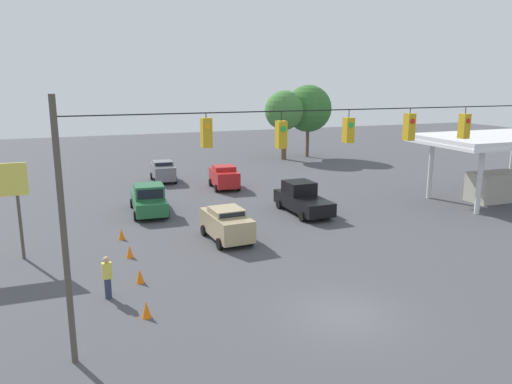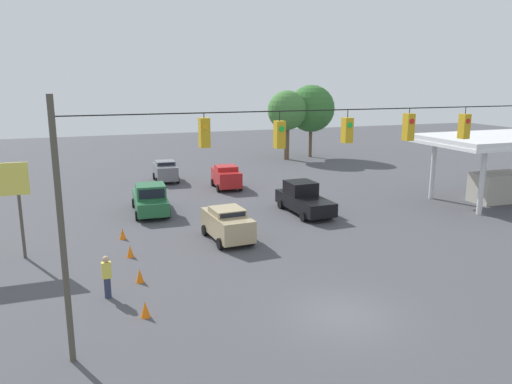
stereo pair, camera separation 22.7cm
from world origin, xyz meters
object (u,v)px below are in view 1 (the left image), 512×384
object	(u,v)px
gas_station	(499,153)
tree_horizon_right	(284,111)
sedan_grey_withflow_deep	(163,171)
tree_horizon_left	(308,109)
pickup_truck_green_withflow_far	(149,199)
pedestrian	(107,277)
overhead_signal_span	(347,172)
traffic_cone_second	(140,276)
traffic_cone_nearest	(146,310)
pickup_truck_black_oncoming_far	(302,199)
sedan_tan_withflow_mid	(227,224)
sedan_red_oncoming_deep	(224,177)
traffic_cone_third	(130,252)
traffic_cone_fourth	(122,234)

from	to	relation	value
gas_station	tree_horizon_right	bearing A→B (deg)	-74.00
sedan_grey_withflow_deep	tree_horizon_left	bearing A→B (deg)	-154.81
pickup_truck_green_withflow_far	pedestrian	world-z (taller)	pickup_truck_green_withflow_far
overhead_signal_span	traffic_cone_second	size ratio (longest dim) A/B	30.91
tree_horizon_right	traffic_cone_nearest	bearing A→B (deg)	58.70
pickup_truck_black_oncoming_far	traffic_cone_nearest	size ratio (longest dim) A/B	8.56
overhead_signal_span	tree_horizon_right	xyz separation A→B (m)	(-13.50, -36.52, -0.12)
sedan_grey_withflow_deep	sedan_tan_withflow_mid	xyz separation A→B (m)	(-0.35, 18.15, 0.01)
tree_horizon_right	pickup_truck_black_oncoming_far	bearing A→B (deg)	69.40
sedan_red_oncoming_deep	traffic_cone_second	world-z (taller)	sedan_red_oncoming_deep
traffic_cone_second	pickup_truck_green_withflow_far	bearing A→B (deg)	-100.65
pickup_truck_black_oncoming_far	traffic_cone_second	world-z (taller)	pickup_truck_black_oncoming_far
sedan_red_oncoming_deep	traffic_cone_third	distance (m)	17.29
sedan_red_oncoming_deep	traffic_cone_fourth	bearing A→B (deg)	49.32
tree_horizon_right	traffic_cone_second	bearing A→B (deg)	56.16
tree_horizon_right	sedan_tan_withflow_mid	bearing A→B (deg)	60.11
pickup_truck_green_withflow_far	sedan_grey_withflow_deep	size ratio (longest dim) A/B	1.44
sedan_tan_withflow_mid	traffic_cone_third	distance (m)	5.69
overhead_signal_span	tree_horizon_right	size ratio (longest dim) A/B	2.55
traffic_cone_fourth	pedestrian	xyz separation A→B (m)	(1.35, 7.95, 0.63)
tree_horizon_right	sedan_red_oncoming_deep	bearing A→B (deg)	48.97
sedan_grey_withflow_deep	pickup_truck_black_oncoming_far	distance (m)	15.83
traffic_cone_third	tree_horizon_left	world-z (taller)	tree_horizon_left
sedan_tan_withflow_mid	tree_horizon_left	distance (m)	33.05
overhead_signal_span	sedan_grey_withflow_deep	bearing A→B (deg)	-86.22
sedan_grey_withflow_deep	gas_station	distance (m)	27.69
pickup_truck_black_oncoming_far	traffic_cone_third	world-z (taller)	pickup_truck_black_oncoming_far
traffic_cone_fourth	gas_station	size ratio (longest dim) A/B	0.05
sedan_red_oncoming_deep	gas_station	bearing A→B (deg)	147.56
sedan_grey_withflow_deep	traffic_cone_third	size ratio (longest dim) A/B	6.06
overhead_signal_span	tree_horizon_right	distance (m)	38.94
traffic_cone_nearest	tree_horizon_right	xyz separation A→B (m)	(-20.80, -34.21, 5.24)
pickup_truck_green_withflow_far	traffic_cone_second	size ratio (longest dim) A/B	8.73
pickup_truck_black_oncoming_far	gas_station	distance (m)	15.64
traffic_cone_fourth	gas_station	bearing A→B (deg)	179.44
traffic_cone_nearest	gas_station	bearing A→B (deg)	-160.12
sedan_red_oncoming_deep	pedestrian	distance (m)	22.05
overhead_signal_span	sedan_tan_withflow_mid	xyz separation A→B (m)	(1.54, -10.35, -4.69)
pedestrian	pickup_truck_green_withflow_far	bearing A→B (deg)	-105.76
traffic_cone_nearest	pedestrian	xyz separation A→B (m)	(1.24, -2.34, 0.63)
tree_horizon_left	pickup_truck_black_oncoming_far	bearing A→B (deg)	62.92
traffic_cone_second	traffic_cone_fourth	xyz separation A→B (m)	(0.12, -6.76, 0.00)
traffic_cone_second	gas_station	world-z (taller)	gas_station
sedan_red_oncoming_deep	traffic_cone_nearest	xyz separation A→B (m)	(9.72, 21.48, -0.69)
traffic_cone_third	traffic_cone_second	bearing A→B (deg)	90.67
overhead_signal_span	gas_station	size ratio (longest dim) A/B	1.69
sedan_red_oncoming_deep	pickup_truck_green_withflow_far	bearing A→B (deg)	39.09
overhead_signal_span	sedan_red_oncoming_deep	world-z (taller)	overhead_signal_span
pedestrian	tree_horizon_left	distance (m)	41.71
traffic_cone_nearest	tree_horizon_right	bearing A→B (deg)	-121.30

